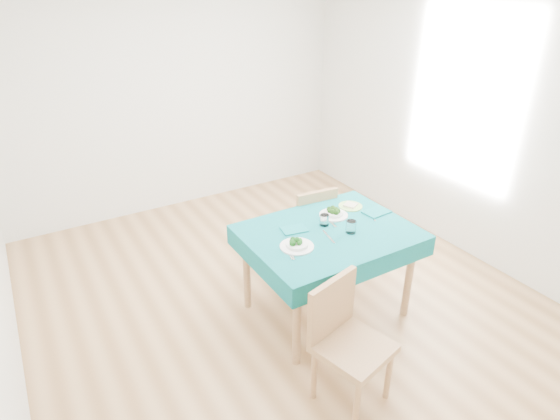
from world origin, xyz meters
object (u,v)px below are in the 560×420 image
table (327,272)px  bowl_far (334,212)px  chair_far (307,220)px  side_plate (350,206)px  bowl_near (297,243)px  chair_near (355,335)px

table → bowl_far: (0.18, 0.18, 0.41)m
chair_far → side_plate: chair_far is taller
table → chair_far: (0.24, 0.65, 0.11)m
table → side_plate: bearing=31.2°
chair_far → bowl_far: chair_far is taller
table → side_plate: side_plate is taller
table → bowl_near: bowl_near is taller
bowl_near → side_plate: 0.81m
table → chair_far: bearing=69.9°
chair_near → table: bearing=50.3°
chair_near → bowl_near: (0.05, 0.75, 0.27)m
chair_far → chair_near: bearing=71.9°
table → side_plate: 0.61m
bowl_near → side_plate: size_ratio=1.24×
table → bowl_near: 0.54m
bowl_near → chair_near: bearing=-93.9°
table → chair_far: 0.70m
table → bowl_near: size_ratio=5.15×
table → bowl_far: size_ratio=5.47×
bowl_near → bowl_far: 0.58m
chair_far → side_plate: 0.52m
side_plate → bowl_near: bearing=-157.0°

